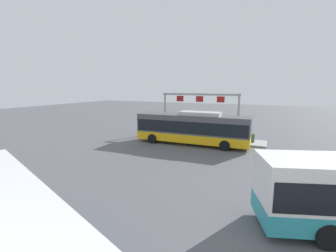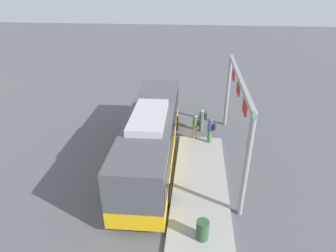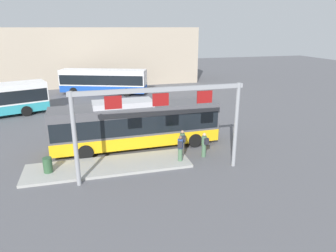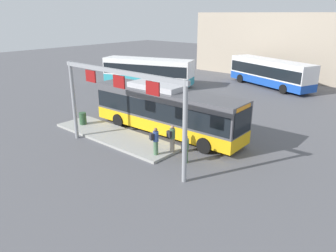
{
  "view_description": "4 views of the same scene",
  "coord_description": "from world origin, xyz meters",
  "px_view_note": "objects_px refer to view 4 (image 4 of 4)",
  "views": [
    {
      "loc": [
        -7.47,
        22.45,
        5.95
      ],
      "look_at": [
        3.18,
        -0.99,
        1.56
      ],
      "focal_mm": 24.63,
      "sensor_mm": 36.0,
      "label": 1
    },
    {
      "loc": [
        -14.07,
        -2.41,
        9.56
      ],
      "look_at": [
        1.86,
        -0.75,
        1.37
      ],
      "focal_mm": 30.21,
      "sensor_mm": 36.0,
      "label": 2
    },
    {
      "loc": [
        -3.22,
        -20.37,
        8.25
      ],
      "look_at": [
        1.94,
        -1.42,
        1.86
      ],
      "focal_mm": 32.71,
      "sensor_mm": 36.0,
      "label": 3
    },
    {
      "loc": [
        14.11,
        -16.2,
        8.06
      ],
      "look_at": [
        1.84,
        -1.93,
        1.47
      ],
      "focal_mm": 34.49,
      "sensor_mm": 36.0,
      "label": 4
    }
  ],
  "objects_px": {
    "bus_main": "(166,109)",
    "person_waiting_near": "(186,148)",
    "bus_background_right": "(270,72)",
    "person_waiting_mid": "(172,138)",
    "trash_bin": "(83,118)",
    "person_boarding": "(155,141)",
    "bus_background_left": "(148,70)"
  },
  "relations": [
    {
      "from": "bus_main",
      "to": "person_waiting_near",
      "type": "height_order",
      "value": "bus_main"
    },
    {
      "from": "bus_background_right",
      "to": "person_waiting_mid",
      "type": "relative_size",
      "value": 6.57
    },
    {
      "from": "bus_main",
      "to": "trash_bin",
      "type": "relative_size",
      "value": 13.0
    },
    {
      "from": "person_waiting_near",
      "to": "person_waiting_mid",
      "type": "relative_size",
      "value": 1.0
    },
    {
      "from": "bus_main",
      "to": "person_boarding",
      "type": "relative_size",
      "value": 7.0
    },
    {
      "from": "person_waiting_near",
      "to": "person_waiting_mid",
      "type": "distance_m",
      "value": 1.45
    },
    {
      "from": "person_boarding",
      "to": "person_waiting_near",
      "type": "height_order",
      "value": "person_boarding"
    },
    {
      "from": "bus_main",
      "to": "bus_background_left",
      "type": "bearing_deg",
      "value": 137.03
    },
    {
      "from": "bus_background_left",
      "to": "person_waiting_near",
      "type": "distance_m",
      "value": 21.35
    },
    {
      "from": "bus_background_left",
      "to": "person_waiting_mid",
      "type": "bearing_deg",
      "value": 119.42
    },
    {
      "from": "person_waiting_mid",
      "to": "trash_bin",
      "type": "relative_size",
      "value": 1.86
    },
    {
      "from": "bus_background_right",
      "to": "person_boarding",
      "type": "bearing_deg",
      "value": 118.32
    },
    {
      "from": "bus_background_right",
      "to": "person_waiting_mid",
      "type": "distance_m",
      "value": 22.03
    },
    {
      "from": "trash_bin",
      "to": "bus_background_left",
      "type": "bearing_deg",
      "value": 115.39
    },
    {
      "from": "bus_background_right",
      "to": "bus_main",
      "type": "bearing_deg",
      "value": 113.28
    },
    {
      "from": "person_waiting_mid",
      "to": "trash_bin",
      "type": "distance_m",
      "value": 8.37
    },
    {
      "from": "person_waiting_near",
      "to": "person_boarding",
      "type": "bearing_deg",
      "value": 91.2
    },
    {
      "from": "bus_background_left",
      "to": "person_waiting_mid",
      "type": "xyz_separation_m",
      "value": [
        14.9,
        -13.35,
        -0.73
      ]
    },
    {
      "from": "person_waiting_near",
      "to": "trash_bin",
      "type": "xyz_separation_m",
      "value": [
        -9.72,
        -0.01,
        -0.28
      ]
    },
    {
      "from": "person_waiting_near",
      "to": "person_waiting_mid",
      "type": "xyz_separation_m",
      "value": [
        -1.37,
        0.44,
        0.16
      ]
    },
    {
      "from": "bus_background_right",
      "to": "person_boarding",
      "type": "distance_m",
      "value": 22.92
    },
    {
      "from": "bus_background_left",
      "to": "person_waiting_near",
      "type": "relative_size",
      "value": 6.51
    },
    {
      "from": "bus_background_left",
      "to": "person_boarding",
      "type": "relative_size",
      "value": 6.51
    },
    {
      "from": "bus_main",
      "to": "bus_background_right",
      "type": "xyz_separation_m",
      "value": [
        -0.94,
        19.23,
        -0.03
      ]
    },
    {
      "from": "bus_main",
      "to": "bus_background_right",
      "type": "height_order",
      "value": "bus_main"
    },
    {
      "from": "person_boarding",
      "to": "bus_background_right",
      "type": "bearing_deg",
      "value": 30.42
    },
    {
      "from": "bus_background_left",
      "to": "person_waiting_mid",
      "type": "distance_m",
      "value": 20.02
    },
    {
      "from": "bus_background_left",
      "to": "person_boarding",
      "type": "bearing_deg",
      "value": 116.52
    },
    {
      "from": "person_waiting_mid",
      "to": "bus_main",
      "type": "bearing_deg",
      "value": 53.09
    },
    {
      "from": "bus_background_left",
      "to": "person_waiting_near",
      "type": "bearing_deg",
      "value": 120.99
    },
    {
      "from": "bus_background_right",
      "to": "person_waiting_near",
      "type": "bearing_deg",
      "value": 123.07
    },
    {
      "from": "bus_main",
      "to": "person_boarding",
      "type": "bearing_deg",
      "value": -59.19
    }
  ]
}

